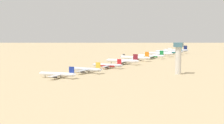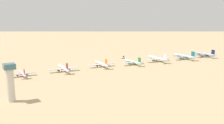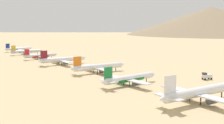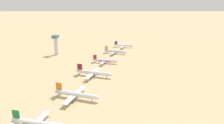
{
  "view_description": "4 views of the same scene",
  "coord_description": "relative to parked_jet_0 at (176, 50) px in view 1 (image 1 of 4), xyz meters",
  "views": [
    {
      "loc": [
        -107.95,
        402.78,
        35.97
      ],
      "look_at": [
        5.33,
        71.38,
        5.0
      ],
      "focal_mm": 59.17,
      "sensor_mm": 36.0,
      "label": 1
    },
    {
      "loc": [
        -225.21,
        134.39,
        54.26
      ],
      "look_at": [
        -5.07,
        -12.49,
        5.68
      ],
      "focal_mm": 38.19,
      "sensor_mm": 36.0,
      "label": 2
    },
    {
      "loc": [
        -100.75,
        -137.87,
        29.84
      ],
      "look_at": [
        11.4,
        -4.86,
        6.16
      ],
      "focal_mm": 44.97,
      "sensor_mm": 36.0,
      "label": 3
    },
    {
      "loc": [
        52.56,
        -131.2,
        72.76
      ],
      "look_at": [
        15.51,
        73.97,
        4.96
      ],
      "focal_mm": 32.78,
      "sensor_mm": 36.0,
      "label": 4
    }
  ],
  "objects": [
    {
      "name": "parked_jet_4",
      "position": [
        20.21,
        159.61,
        -0.18
      ],
      "size": [
        38.12,
        31.12,
        11.0
      ],
      "color": "white",
      "rests_on": "ground"
    },
    {
      "name": "parked_jet_1",
      "position": [
        2.89,
        39.75,
        0.15
      ],
      "size": [
        42.11,
        34.24,
        12.14
      ],
      "color": "silver",
      "rests_on": "ground"
    },
    {
      "name": "service_truck",
      "position": [
        52.08,
        104.98,
        -1.81
      ],
      "size": [
        5.68,
        4.33,
        3.9
      ],
      "color": "silver",
      "rests_on": "ground"
    },
    {
      "name": "parked_jet_6",
      "position": [
        23.45,
        245.37,
        -0.89
      ],
      "size": [
        31.24,
        25.37,
        9.01
      ],
      "color": "silver",
      "rests_on": "ground"
    },
    {
      "name": "parked_jet_0",
      "position": [
        0.0,
        0.0,
        0.0
      ],
      "size": [
        40.51,
        32.93,
        11.68
      ],
      "color": "#B2B7C1",
      "rests_on": "ground"
    },
    {
      "name": "parked_jet_7",
      "position": [
        28.46,
        286.25,
        -0.69
      ],
      "size": [
        32.85,
        26.83,
        9.48
      ],
      "color": "silver",
      "rests_on": "ground"
    },
    {
      "name": "control_tower",
      "position": [
        -44.93,
        268.24,
        10.52
      ],
      "size": [
        7.2,
        7.2,
        25.53
      ],
      "color": "beige",
      "rests_on": "ground"
    },
    {
      "name": "parked_jet_8",
      "position": [
        35.29,
        322.44,
        -0.83
      ],
      "size": [
        31.47,
        25.51,
        9.09
      ],
      "color": "white",
      "rests_on": "ground"
    },
    {
      "name": "parked_jet_5",
      "position": [
        21.43,
        204.61,
        -0.15
      ],
      "size": [
        38.46,
        31.37,
        11.09
      ],
      "color": "white",
      "rests_on": "ground"
    },
    {
      "name": "parked_jet_3",
      "position": [
        10.61,
        121.84,
        -0.47
      ],
      "size": [
        35.52,
        28.81,
        10.26
      ],
      "color": "white",
      "rests_on": "ground"
    },
    {
      "name": "ground_plane",
      "position": [
        17.96,
        162.14,
        -3.89
      ],
      "size": [
        1955.55,
        1955.55,
        0.0
      ],
      "primitive_type": "plane",
      "color": "tan"
    },
    {
      "name": "parked_jet_2",
      "position": [
        9.58,
        82.46,
        0.2
      ],
      "size": [
        42.08,
        34.32,
        12.14
      ],
      "color": "white",
      "rests_on": "ground"
    }
  ]
}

